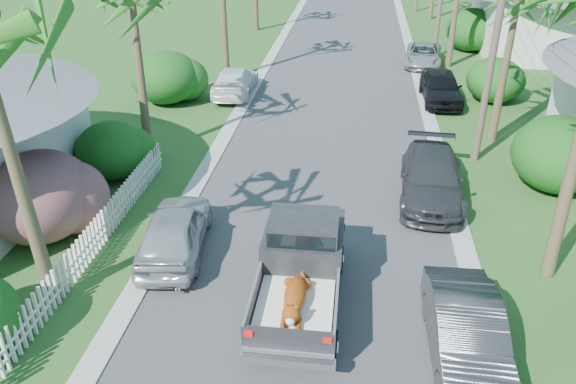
# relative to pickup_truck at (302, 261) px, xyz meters

# --- Properties ---
(road) EXTENTS (8.00, 100.00, 0.02)m
(road) POSITION_rel_pickup_truck_xyz_m (0.10, 20.80, -1.00)
(road) COLOR #38383A
(road) RESTS_ON ground
(curb_left) EXTENTS (0.60, 100.00, 0.06)m
(curb_left) POSITION_rel_pickup_truck_xyz_m (-4.20, 20.80, -0.98)
(curb_left) COLOR #A5A39E
(curb_left) RESTS_ON ground
(curb_right) EXTENTS (0.60, 100.00, 0.06)m
(curb_right) POSITION_rel_pickup_truck_xyz_m (4.40, 20.80, -0.98)
(curb_right) COLOR #A5A39E
(curb_right) RESTS_ON ground
(pickup_truck) EXTENTS (1.98, 5.12, 2.06)m
(pickup_truck) POSITION_rel_pickup_truck_xyz_m (0.00, 0.00, 0.00)
(pickup_truck) COLOR black
(pickup_truck) RESTS_ON ground
(parked_car_rn) EXTENTS (1.53, 4.17, 1.36)m
(parked_car_rn) POSITION_rel_pickup_truck_xyz_m (3.70, -1.81, -0.33)
(parked_car_rn) COLOR #2D2F32
(parked_car_rn) RESTS_ON ground
(parked_car_rm) EXTENTS (2.30, 4.99, 1.41)m
(parked_car_rm) POSITION_rel_pickup_truck_xyz_m (3.70, 5.56, -0.30)
(parked_car_rm) COLOR #2D2F32
(parked_car_rm) RESTS_ON ground
(parked_car_rf) EXTENTS (1.82, 4.33, 1.46)m
(parked_car_rf) POSITION_rel_pickup_truck_xyz_m (5.10, 15.38, -0.28)
(parked_car_rf) COLOR black
(parked_car_rf) RESTS_ON ground
(parked_car_rd) EXTENTS (2.43, 4.47, 1.19)m
(parked_car_rd) POSITION_rel_pickup_truck_xyz_m (4.84, 21.84, -0.41)
(parked_car_rd) COLOR #A5A8AB
(parked_car_rd) RESTS_ON ground
(parked_car_ln) EXTENTS (2.12, 4.28, 1.40)m
(parked_car_ln) POSITION_rel_pickup_truck_xyz_m (-3.68, 1.41, -0.31)
(parked_car_ln) COLOR #B7B9BF
(parked_car_ln) RESTS_ON ground
(parked_car_lf) EXTENTS (1.98, 4.60, 1.32)m
(parked_car_lf) POSITION_rel_pickup_truck_xyz_m (-4.90, 15.29, -0.35)
(parked_car_lf) COLOR white
(parked_car_lf) RESTS_ON ground
(shrub_l_b) EXTENTS (3.00, 3.30, 2.60)m
(shrub_l_b) POSITION_rel_pickup_truck_xyz_m (-7.70, 1.80, 0.29)
(shrub_l_b) COLOR #AD1863
(shrub_l_b) RESTS_ON ground
(shrub_l_c) EXTENTS (2.40, 2.64, 2.00)m
(shrub_l_c) POSITION_rel_pickup_truck_xyz_m (-7.30, 5.80, -0.01)
(shrub_l_c) COLOR #144112
(shrub_l_c) RESTS_ON ground
(shrub_l_d) EXTENTS (3.20, 3.52, 2.40)m
(shrub_l_d) POSITION_rel_pickup_truck_xyz_m (-7.90, 13.80, 0.19)
(shrub_l_d) COLOR #144112
(shrub_l_d) RESTS_ON ground
(shrub_r_b) EXTENTS (3.00, 3.30, 2.50)m
(shrub_r_b) POSITION_rel_pickup_truck_xyz_m (7.90, 6.80, 0.24)
(shrub_r_b) COLOR #144112
(shrub_r_b) RESTS_ON ground
(shrub_r_c) EXTENTS (2.60, 2.86, 2.10)m
(shrub_r_c) POSITION_rel_pickup_truck_xyz_m (7.60, 15.80, 0.04)
(shrub_r_c) COLOR #144112
(shrub_r_c) RESTS_ON ground
(shrub_r_d) EXTENTS (3.20, 3.52, 2.60)m
(shrub_r_d) POSITION_rel_pickup_truck_xyz_m (8.10, 25.80, 0.29)
(shrub_r_d) COLOR #144112
(shrub_r_d) RESTS_ON ground
(picket_fence) EXTENTS (0.10, 11.00, 1.00)m
(picket_fence) POSITION_rel_pickup_truck_xyz_m (-5.90, 1.30, -0.51)
(picket_fence) COLOR white
(picket_fence) RESTS_ON ground
(house_right_far) EXTENTS (9.00, 8.00, 4.60)m
(house_right_far) POSITION_rel_pickup_truck_xyz_m (13.10, 25.80, 1.11)
(house_right_far) COLOR silver
(house_right_far) RESTS_ON ground
(utility_pole_b) EXTENTS (1.60, 0.26, 9.00)m
(utility_pole_b) POSITION_rel_pickup_truck_xyz_m (5.70, 8.80, 3.59)
(utility_pole_b) COLOR brown
(utility_pole_b) RESTS_ON ground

